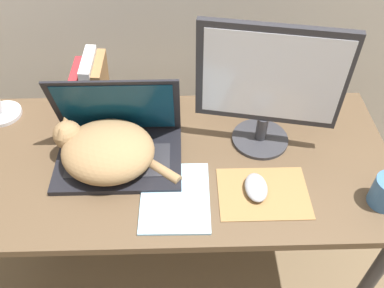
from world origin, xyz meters
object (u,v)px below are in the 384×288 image
at_px(computer_mouse, 256,187).
at_px(webcam, 171,97).
at_px(external_monitor, 269,86).
at_px(cat, 106,150).
at_px(notepad, 175,197).
at_px(book_row, 92,89).
at_px(laptop, 119,143).

distance_m(computer_mouse, webcam, 0.47).
xyz_separation_m(external_monitor, computer_mouse, (-0.04, -0.21, -0.21)).
height_order(cat, notepad, cat).
distance_m(external_monitor, computer_mouse, 0.30).
bearing_deg(notepad, book_row, 125.83).
height_order(computer_mouse, webcam, webcam).
bearing_deg(cat, external_monitor, 11.17).
height_order(external_monitor, webcam, external_monitor).
bearing_deg(external_monitor, computer_mouse, -101.53).
xyz_separation_m(laptop, cat, (-0.03, -0.04, 0.02)).
height_order(external_monitor, computer_mouse, external_monitor).
height_order(book_row, webcam, book_row).
bearing_deg(external_monitor, notepad, -140.72).
distance_m(laptop, webcam, 0.28).
xyz_separation_m(external_monitor, webcam, (-0.30, 0.18, -0.18)).
height_order(external_monitor, book_row, external_monitor).
bearing_deg(webcam, computer_mouse, -57.05).
relative_size(laptop, computer_mouse, 3.66).
xyz_separation_m(cat, computer_mouse, (0.45, -0.11, -0.05)).
height_order(cat, book_row, book_row).
height_order(laptop, webcam, laptop).
distance_m(cat, notepad, 0.26).
bearing_deg(cat, book_row, 105.68).
xyz_separation_m(notepad, webcam, (-0.01, 0.41, 0.04)).
relative_size(external_monitor, computer_mouse, 4.02).
relative_size(cat, computer_mouse, 3.67).
bearing_deg(computer_mouse, webcam, 122.95).
xyz_separation_m(cat, book_row, (-0.07, 0.25, 0.04)).
height_order(laptop, computer_mouse, laptop).
relative_size(computer_mouse, notepad, 0.42).
bearing_deg(notepad, external_monitor, 39.28).
xyz_separation_m(book_row, notepad, (0.28, -0.39, -0.10)).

